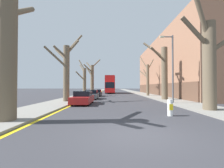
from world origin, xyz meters
TOP-DOWN VIEW (x-y plane):
  - ground_plane at (0.00, 0.00)m, footprint 300.00×300.00m
  - sidewalk_left at (-6.66, 50.00)m, footprint 3.40×120.00m
  - sidewalk_right at (6.66, 50.00)m, footprint 3.40×120.00m
  - building_facade_right at (13.35, 26.88)m, footprint 10.08×33.80m
  - kerb_line_stripe at (-4.78, 50.00)m, footprint 0.24×120.00m
  - street_tree_left_0 at (-6.19, 1.88)m, footprint 2.34×4.56m
  - street_tree_left_1 at (-6.24, 11.85)m, footprint 3.86×3.37m
  - street_tree_left_2 at (-6.23, 22.98)m, footprint 1.81×3.81m
  - street_tree_left_3 at (-6.11, 33.27)m, footprint 4.05×4.16m
  - street_tree_right_0 at (6.21, 5.30)m, footprint 5.31×2.71m
  - street_tree_right_1 at (6.02, 14.38)m, footprint 3.01×2.88m
  - street_tree_right_2 at (5.98, 23.37)m, footprint 2.45×2.33m
  - double_decker_bus at (-1.41, 36.47)m, footprint 2.56×10.82m
  - parked_car_0 at (-3.86, 9.84)m, footprint 1.80×4.35m
  - parked_car_1 at (-3.86, 16.27)m, footprint 1.78×4.39m
  - parked_car_2 at (-3.86, 22.71)m, footprint 1.90×4.34m
  - lamp_post at (5.36, 10.00)m, footprint 1.40×0.20m
  - traffic_bollard at (2.67, 3.59)m, footprint 0.32×0.33m

SIDE VIEW (x-z plane):
  - ground_plane at x=0.00m, z-range 0.00..0.00m
  - kerb_line_stripe at x=-4.78m, z-range 0.00..0.01m
  - sidewalk_left at x=-6.66m, z-range 0.00..0.12m
  - sidewalk_right at x=6.66m, z-range 0.00..0.12m
  - traffic_bollard at x=2.67m, z-range 0.00..1.00m
  - parked_car_2 at x=-3.86m, z-range -0.02..1.25m
  - parked_car_1 at x=-3.86m, z-range -0.03..1.30m
  - parked_car_0 at x=-3.86m, z-range -0.03..1.32m
  - double_decker_bus at x=-1.41m, z-range 0.30..4.98m
  - street_tree_left_2 at x=-6.23m, z-range -0.48..6.59m
  - street_tree_right_2 at x=5.98m, z-range -0.56..7.49m
  - street_tree_left_0 at x=-6.19m, z-range -0.24..7.63m
  - street_tree_right_0 at x=6.21m, z-range -0.35..7.89m
  - street_tree_right_1 at x=6.02m, z-range -0.22..7.93m
  - street_tree_left_1 at x=-6.24m, z-range -0.42..8.15m
  - lamp_post at x=5.36m, z-range 0.45..7.62m
  - street_tree_left_3 at x=-6.11m, z-range -0.35..8.97m
  - building_facade_right at x=13.35m, z-range -0.01..11.82m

